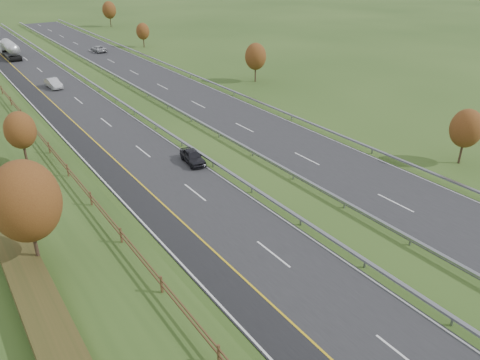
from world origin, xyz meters
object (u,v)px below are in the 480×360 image
at_px(car_silver_mid, 53,83).
at_px(car_oncoming, 99,49).
at_px(car_dark_near, 193,157).
at_px(road_tanker, 10,48).

relative_size(car_silver_mid, car_oncoming, 0.95).
distance_m(car_dark_near, car_oncoming, 65.53).
height_order(road_tanker, car_dark_near, road_tanker).
bearing_deg(car_silver_mid, road_tanker, 86.85).
bearing_deg(car_silver_mid, car_oncoming, 52.01).
bearing_deg(car_dark_near, road_tanker, 101.54).
relative_size(road_tanker, car_silver_mid, 2.40).
bearing_deg(road_tanker, car_dark_near, -85.65).
height_order(car_dark_near, car_oncoming, car_dark_near).
xyz_separation_m(car_dark_near, car_oncoming, (11.99, 64.42, -0.04)).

